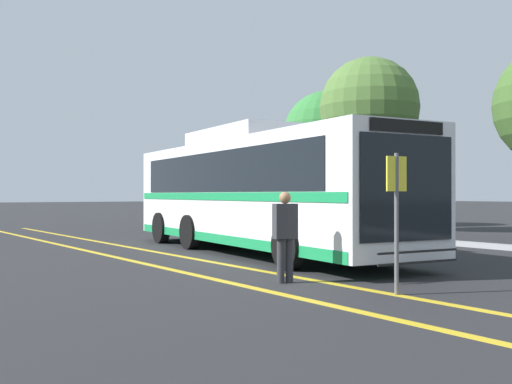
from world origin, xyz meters
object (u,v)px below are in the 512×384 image
Objects in this scene: parked_car_1 at (267,215)px; tree_0 at (327,135)px; pedestrian_0 at (285,231)px; transit_bus at (256,189)px; parked_car_0 at (193,213)px; bus_stop_sign at (396,205)px; tree_2 at (369,107)px.

tree_0 reaches higher than parked_car_1.
transit_bus is at bearing 75.51° from pedestrian_0.
tree_0 is (-9.38, 11.10, 2.87)m from transit_bus.
bus_stop_sign is (18.81, -6.81, 0.72)m from parked_car_0.
tree_0 is (2.45, 6.46, 3.90)m from parked_car_0.
tree_2 is at bearing -52.58° from parked_car_0.
tree_2 is at bearing -127.87° from bus_stop_sign.
transit_bus is 7.50× the size of pedestrian_0.
parked_car_0 is 20.02m from bus_stop_sign.
bus_stop_sign reaches higher than pedestrian_0.
tree_0 is (-4.02, 6.77, 3.83)m from parked_car_1.
pedestrian_0 is at bearing -110.28° from parked_car_0.
tree_2 is at bearing -20.61° from tree_0.
transit_bus is 7.32m from bus_stop_sign.
transit_bus is 11.09m from tree_2.
parked_car_0 is 7.94m from tree_0.
bus_stop_sign is at bearing -106.18° from parked_car_0.
transit_bus is at bearing -49.78° from tree_0.
bus_stop_sign is at bearing -56.73° from pedestrian_0.
pedestrian_0 is (10.30, -7.16, 0.15)m from parked_car_1.
pedestrian_0 is 0.22× the size of tree_2.
parked_car_1 is 1.95× the size of bus_stop_sign.
tree_0 is at bearing -133.14° from transit_bus.
tree_2 reaches higher than parked_car_0.
parked_car_0 is 1.03× the size of parked_car_1.
parked_car_1 is 0.64× the size of tree_0.
parked_car_1 is 2.67× the size of pedestrian_0.
transit_bus is at bearing 51.58° from parked_car_1.
parked_car_0 is 2.01× the size of bus_stop_sign.
parked_car_0 is 0.66× the size of tree_0.
transit_bus is at bearing -63.06° from tree_2.
transit_bus is 5.75m from pedestrian_0.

